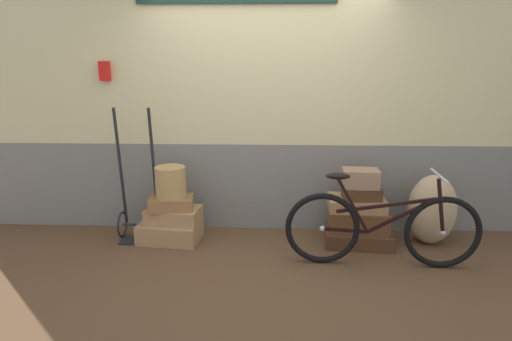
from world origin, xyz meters
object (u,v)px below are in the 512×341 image
object	(u,v)px
suitcase_2	(171,203)
suitcase_7	(360,178)
bicycle	(381,228)
suitcase_0	(170,231)
suitcase_4	(358,219)
suitcase_3	(358,237)
wicker_basket	(171,182)
luggage_trolley	(139,209)
burlap_sack	(432,210)
suitcase_1	(174,215)
suitcase_5	(356,203)
suitcase_6	(362,193)

from	to	relation	value
suitcase_2	suitcase_7	world-z (taller)	suitcase_7
suitcase_7	bicycle	size ratio (longest dim) A/B	0.20
suitcase_0	suitcase_4	size ratio (longest dim) A/B	1.04
suitcase_3	bicycle	xyz separation A→B (m)	(0.11, -0.48, 0.29)
wicker_basket	suitcase_2	bearing A→B (deg)	176.19
suitcase_2	luggage_trolley	world-z (taller)	luggage_trolley
burlap_sack	suitcase_2	bearing A→B (deg)	-179.27
suitcase_0	suitcase_7	world-z (taller)	suitcase_7
suitcase_0	luggage_trolley	xyz separation A→B (m)	(-0.33, 0.05, 0.23)
suitcase_2	burlap_sack	distance (m)	2.69
suitcase_1	suitcase_5	bearing A→B (deg)	7.02
suitcase_0	suitcase_3	size ratio (longest dim) A/B	0.93
bicycle	wicker_basket	bearing A→B (deg)	166.37
suitcase_5	bicycle	world-z (taller)	bicycle
suitcase_5	burlap_sack	xyz separation A→B (m)	(0.78, 0.01, -0.06)
suitcase_3	wicker_basket	world-z (taller)	wicker_basket
suitcase_1	suitcase_5	xyz separation A→B (m)	(1.90, 0.01, 0.15)
suitcase_0	suitcase_2	world-z (taller)	suitcase_2
suitcase_1	suitcase_4	size ratio (longest dim) A/B	0.91
suitcase_1	luggage_trolley	world-z (taller)	luggage_trolley
suitcase_3	bicycle	world-z (taller)	bicycle
suitcase_2	luggage_trolley	size ratio (longest dim) A/B	0.32
suitcase_4	bicycle	distance (m)	0.52
suitcase_1	suitcase_6	world-z (taller)	suitcase_6
suitcase_0	suitcase_4	world-z (taller)	suitcase_4
suitcase_4	suitcase_6	bearing A→B (deg)	-58.61
burlap_sack	suitcase_6	bearing A→B (deg)	-175.15
suitcase_1	suitcase_2	distance (m)	0.14
suitcase_2	suitcase_7	distance (m)	1.95
burlap_sack	wicker_basket	bearing A→B (deg)	-179.27
suitcase_2	suitcase_7	size ratio (longest dim) A/B	1.24
burlap_sack	bicycle	size ratio (longest dim) A/B	0.41
suitcase_5	bicycle	xyz separation A→B (m)	(0.14, -0.52, -0.06)
suitcase_2	suitcase_6	distance (m)	1.96
suitcase_5	wicker_basket	size ratio (longest dim) A/B	1.76
suitcase_1	wicker_basket	distance (m)	0.36
wicker_basket	suitcase_0	bearing A→B (deg)	-168.28
wicker_basket	bicycle	distance (m)	2.12
suitcase_1	suitcase_3	distance (m)	1.94
suitcase_3	suitcase_6	distance (m)	0.48
suitcase_1	suitcase_5	world-z (taller)	suitcase_5
suitcase_6	burlap_sack	bearing A→B (deg)	0.62
suitcase_3	suitcase_7	world-z (taller)	suitcase_7
suitcase_4	suitcase_7	xyz separation A→B (m)	(-0.01, -0.03, 0.45)
suitcase_1	wicker_basket	world-z (taller)	wicker_basket
bicycle	suitcase_3	bearing A→B (deg)	102.81
suitcase_0	burlap_sack	world-z (taller)	burlap_sack
suitcase_0	bicycle	size ratio (longest dim) A/B	0.35
bicycle	suitcase_5	bearing A→B (deg)	104.57
suitcase_0	suitcase_6	xyz separation A→B (m)	(1.98, -0.02, 0.45)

